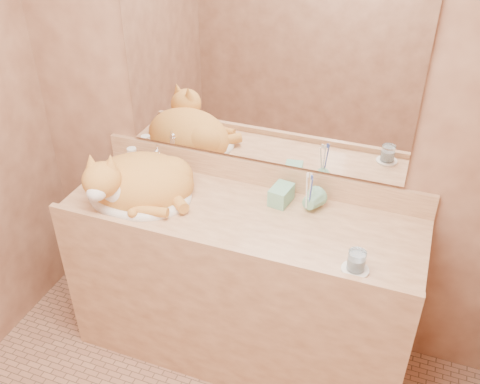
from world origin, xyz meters
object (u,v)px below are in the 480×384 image
at_px(sink_basin, 138,181).
at_px(cat, 136,180).
at_px(soap_dispenser, 276,192).
at_px(water_glass, 357,261).
at_px(toothbrush_cup, 308,205).
at_px(vanity_counter, 240,286).

distance_m(sink_basin, cat, 0.02).
xyz_separation_m(sink_basin, cat, (-0.00, -0.01, 0.01)).
bearing_deg(soap_dispenser, water_glass, -25.86).
distance_m(sink_basin, soap_dispenser, 0.63).
relative_size(cat, water_glass, 5.98).
distance_m(sink_basin, water_glass, 1.04).
distance_m(soap_dispenser, water_glass, 0.50).
height_order(cat, toothbrush_cup, cat).
relative_size(toothbrush_cup, water_glass, 1.20).
relative_size(vanity_counter, sink_basin, 3.29).
distance_m(vanity_counter, cat, 0.71).
bearing_deg(cat, soap_dispenser, -7.83).
bearing_deg(vanity_counter, sink_basin, -177.66).
bearing_deg(cat, water_glass, -27.63).
bearing_deg(toothbrush_cup, cat, -169.54).
bearing_deg(vanity_counter, water_glass, -18.99).
xyz_separation_m(sink_basin, water_glass, (1.03, -0.17, -0.03)).
bearing_deg(cat, vanity_counter, -15.61).
bearing_deg(soap_dispenser, vanity_counter, -135.50).
distance_m(cat, soap_dispenser, 0.64).
distance_m(cat, water_glass, 1.04).
bearing_deg(vanity_counter, soap_dispenser, 36.06).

